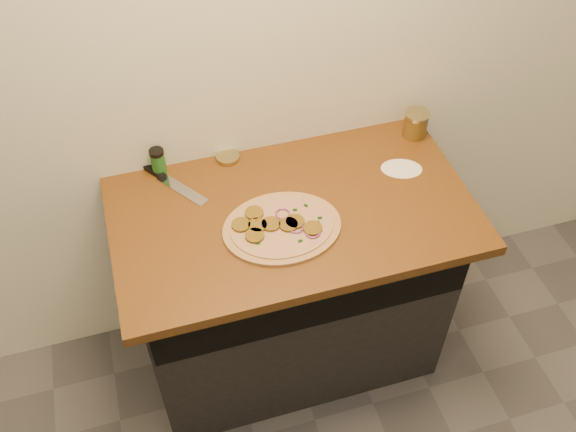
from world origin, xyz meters
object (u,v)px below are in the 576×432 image
object	(u,v)px
spice_shaker	(158,161)
salsa_jar	(416,124)
pizza	(281,227)
chefs_knife	(166,179)

from	to	relation	value
spice_shaker	salsa_jar	bearing A→B (deg)	-3.83
pizza	chefs_knife	xyz separation A→B (m)	(-0.32, 0.33, -0.00)
salsa_jar	spice_shaker	world-z (taller)	spice_shaker
spice_shaker	pizza	bearing A→B (deg)	-48.45
chefs_knife	pizza	bearing A→B (deg)	-45.87
pizza	salsa_jar	bearing A→B (deg)	27.45
salsa_jar	chefs_knife	bearing A→B (deg)	179.07
chefs_knife	salsa_jar	bearing A→B (deg)	-0.93
pizza	spice_shaker	xyz separation A→B (m)	(-0.33, 0.38, 0.04)
chefs_knife	spice_shaker	world-z (taller)	spice_shaker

